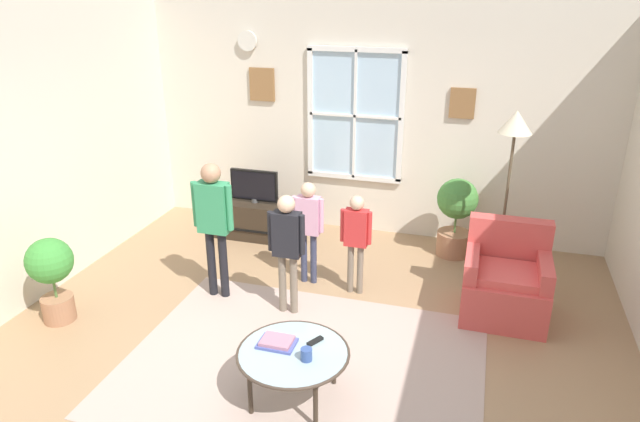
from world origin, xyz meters
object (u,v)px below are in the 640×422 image
object	(u,v)px
cup	(306,354)
person_black_shirt	(287,241)
remote_near_books	(315,341)
book_stack	(277,342)
floor_lamp	(514,140)
tv_stand	(256,219)
television	(254,186)
person_green_shirt	(214,215)
potted_plant_by_window	(456,212)
person_pink_shirt	(308,221)
person_red_shirt	(356,233)
armchair	(505,282)
potted_plant_corner	(51,271)
coffee_table	(293,354)

from	to	relation	value
cup	person_black_shirt	bearing A→B (deg)	115.28
cup	remote_near_books	size ratio (longest dim) A/B	0.67
book_stack	floor_lamp	bearing A→B (deg)	55.48
person_black_shirt	floor_lamp	size ratio (longest dim) A/B	0.65
tv_stand	television	size ratio (longest dim) A/B	1.78
television	book_stack	world-z (taller)	television
television	person_green_shirt	xyz separation A→B (m)	(0.19, -1.43, 0.20)
person_black_shirt	floor_lamp	distance (m)	2.39
potted_plant_by_window	person_pink_shirt	bearing A→B (deg)	-141.86
person_red_shirt	person_pink_shirt	size ratio (longest dim) A/B	0.95
armchair	potted_plant_corner	world-z (taller)	armchair
tv_stand	cup	distance (m)	3.15
person_green_shirt	potted_plant_by_window	bearing A→B (deg)	36.59
person_pink_shirt	potted_plant_corner	bearing A→B (deg)	-145.94
armchair	coffee_table	bearing A→B (deg)	-131.59
tv_stand	coffee_table	distance (m)	3.03
television	floor_lamp	bearing A→B (deg)	-6.04
coffee_table	potted_plant_by_window	world-z (taller)	potted_plant_by_window
cup	remote_near_books	xyz separation A→B (m)	(-0.00, 0.22, -0.04)
person_red_shirt	potted_plant_by_window	world-z (taller)	person_red_shirt
armchair	book_stack	world-z (taller)	armchair
tv_stand	person_black_shirt	bearing A→B (deg)	-57.79
coffee_table	book_stack	size ratio (longest dim) A/B	3.05
cup	person_black_shirt	world-z (taller)	person_black_shirt
floor_lamp	potted_plant_by_window	bearing A→B (deg)	134.91
cup	potted_plant_by_window	xyz separation A→B (m)	(0.84, 2.93, 0.06)
cup	potted_plant_by_window	world-z (taller)	potted_plant_by_window
book_stack	television	bearing A→B (deg)	115.80
armchair	coffee_table	size ratio (longest dim) A/B	1.03
person_black_shirt	potted_plant_corner	bearing A→B (deg)	-159.61
person_green_shirt	person_black_shirt	bearing A→B (deg)	-6.99
coffee_table	remote_near_books	xyz separation A→B (m)	(0.12, 0.16, 0.03)
remote_near_books	floor_lamp	bearing A→B (deg)	58.90
cup	person_pink_shirt	size ratio (longest dim) A/B	0.08
person_green_shirt	person_pink_shirt	bearing A→B (deg)	33.65
cup	person_green_shirt	world-z (taller)	person_green_shirt
television	book_stack	size ratio (longest dim) A/B	2.14
book_stack	person_black_shirt	distance (m)	1.18
potted_plant_by_window	television	bearing A→B (deg)	-175.46
remote_near_books	person_pink_shirt	world-z (taller)	person_pink_shirt
coffee_table	potted_plant_by_window	distance (m)	3.02
tv_stand	book_stack	size ratio (longest dim) A/B	3.80
coffee_table	person_pink_shirt	distance (m)	1.84
armchair	floor_lamp	xyz separation A→B (m)	(-0.06, 0.67, 1.19)
book_stack	potted_plant_by_window	world-z (taller)	potted_plant_by_window
cup	coffee_table	bearing A→B (deg)	153.43
television	remote_near_books	world-z (taller)	television
cup	floor_lamp	world-z (taller)	floor_lamp
television	person_green_shirt	world-z (taller)	person_green_shirt
television	coffee_table	xyz separation A→B (m)	(1.41, -2.68, -0.27)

